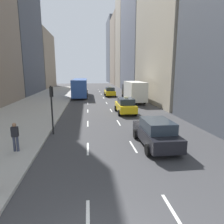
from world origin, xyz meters
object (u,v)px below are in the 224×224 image
taxi_lead (125,106)px  sedan_black_near (156,133)px  city_bus (80,87)px  pedestrian_mid_block (15,136)px  taxi_second (110,92)px  box_truck (133,91)px  traffic_light_pole (52,102)px

taxi_lead → sedan_black_near: bearing=-90.0°
sedan_black_near → city_bus: size_ratio=0.40×
city_bus → pedestrian_mid_block: bearing=-95.5°
taxi_second → pedestrian_mid_block: size_ratio=2.67×
box_truck → traffic_light_pole: bearing=-122.0°
taxi_lead → taxi_second: 16.30m
taxi_lead → pedestrian_mid_block: taxi_lead is taller
city_bus → traffic_light_pole: (-1.14, -23.39, 0.62)m
city_bus → sedan_black_near: bearing=-78.1°
taxi_lead → pedestrian_mid_block: bearing=-128.3°
traffic_light_pole → taxi_second: bearing=73.7°
taxi_lead → taxi_second: bearing=90.0°
pedestrian_mid_block → sedan_black_near: bearing=1.6°
sedan_black_near → pedestrian_mid_block: bearing=-178.4°
taxi_lead → traffic_light_pole: size_ratio=1.22×
taxi_second → pedestrian_mid_block: taxi_second is taller
pedestrian_mid_block → traffic_light_pole: traffic_light_pole is taller
sedan_black_near → pedestrian_mid_block: (-8.21, -0.23, 0.19)m
sedan_black_near → traffic_light_pole: traffic_light_pole is taller
taxi_lead → box_truck: (2.80, 8.42, 0.83)m
taxi_lead → traffic_light_pole: bearing=-134.6°
box_truck → pedestrian_mid_block: size_ratio=5.09×
pedestrian_mid_block → traffic_light_pole: (1.46, 3.55, 1.34)m
sedan_black_near → taxi_lead: bearing=90.0°
sedan_black_near → box_truck: size_ratio=0.56×
taxi_second → city_bus: city_bus is taller
taxi_lead → sedan_black_near: size_ratio=0.94×
sedan_black_near → taxi_second: bearing=90.0°
city_bus → box_truck: bearing=-44.0°
taxi_lead → box_truck: 8.92m
sedan_black_near → box_truck: bearing=81.4°
taxi_second → box_truck: size_ratio=0.52×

